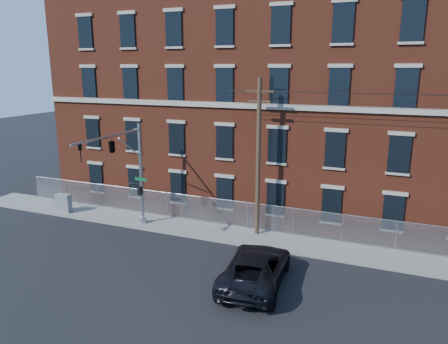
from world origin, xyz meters
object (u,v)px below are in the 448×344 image
traffic_signal_mast (119,155)px  utility_pole_near (258,156)px  pickup_truck (256,268)px  utility_cabinet (64,203)px

traffic_signal_mast → utility_pole_near: 8.70m
pickup_truck → utility_cabinet: size_ratio=4.50×
utility_pole_near → utility_cabinet: 15.53m
pickup_truck → utility_cabinet: bearing=-20.6°
utility_pole_near → traffic_signal_mast: bearing=-156.9°
pickup_truck → utility_pole_near: bearing=-77.7°
utility_pole_near → utility_cabinet: size_ratio=7.25×
traffic_signal_mast → utility_cabinet: 8.44m
traffic_signal_mast → utility_pole_near: bearing=23.1°
utility_cabinet → pickup_truck: bearing=-22.5°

